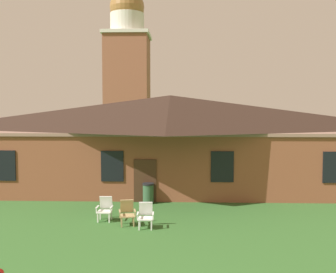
% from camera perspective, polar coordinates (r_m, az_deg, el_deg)
% --- Properties ---
extents(brick_building, '(22.19, 10.40, 5.40)m').
position_cam_1_polar(brick_building, '(23.84, 0.32, -0.33)').
color(brick_building, brown).
rests_on(brick_building, ground).
extents(dome_tower, '(5.18, 5.18, 18.90)m').
position_cam_1_polar(dome_tower, '(45.06, -5.93, 9.04)').
color(dome_tower, '#93563D').
rests_on(dome_tower, ground).
extents(lawn_chair_by_porch, '(0.65, 0.67, 0.96)m').
position_cam_1_polar(lawn_chair_by_porch, '(16.31, -9.16, -10.28)').
color(lawn_chair_by_porch, silver).
rests_on(lawn_chair_by_porch, ground).
extents(lawn_chair_near_door, '(0.72, 0.76, 0.96)m').
position_cam_1_polar(lawn_chair_near_door, '(15.60, -5.99, -10.90)').
color(lawn_chair_near_door, tan).
rests_on(lawn_chair_near_door, ground).
extents(lawn_chair_left_end, '(0.66, 0.69, 0.96)m').
position_cam_1_polar(lawn_chair_left_end, '(15.16, -3.29, -11.31)').
color(lawn_chair_left_end, white).
rests_on(lawn_chair_left_end, ground).
extents(trash_bin, '(0.56, 0.56, 0.98)m').
position_cam_1_polar(trash_bin, '(18.96, -2.90, -8.27)').
color(trash_bin, '#335638').
rests_on(trash_bin, ground).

